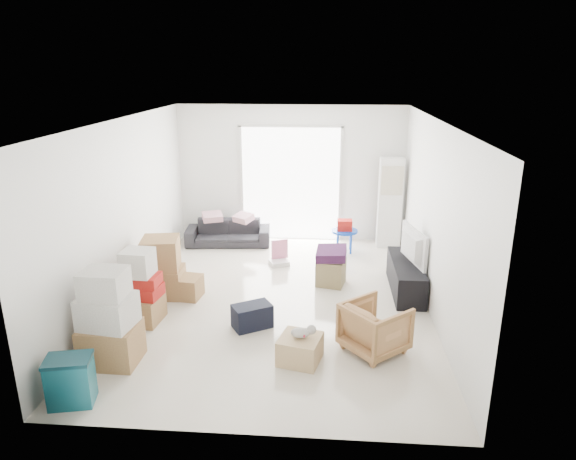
% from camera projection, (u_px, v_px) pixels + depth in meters
% --- Properties ---
extents(room_shell, '(4.98, 6.48, 3.18)m').
position_uv_depth(room_shell, '(276.00, 215.00, 7.41)').
color(room_shell, beige).
rests_on(room_shell, ground).
extents(sliding_door, '(2.10, 0.04, 2.33)m').
position_uv_depth(sliding_door, '(291.00, 179.00, 10.27)').
color(sliding_door, white).
rests_on(sliding_door, room_shell).
extents(ac_tower, '(0.45, 0.30, 1.75)m').
position_uv_depth(ac_tower, '(390.00, 203.00, 9.92)').
color(ac_tower, white).
rests_on(ac_tower, room_shell).
extents(tv_console, '(0.44, 1.46, 0.49)m').
position_uv_depth(tv_console, '(406.00, 277.00, 8.07)').
color(tv_console, black).
rests_on(tv_console, room_shell).
extents(television, '(0.74, 1.04, 0.12)m').
position_uv_depth(television, '(407.00, 258.00, 7.98)').
color(television, black).
rests_on(television, tv_console).
extents(sofa, '(1.68, 0.62, 0.64)m').
position_uv_depth(sofa, '(228.00, 229.00, 10.18)').
color(sofa, black).
rests_on(sofa, room_shell).
extents(pillow_left, '(0.45, 0.41, 0.12)m').
position_uv_depth(pillow_left, '(212.00, 210.00, 10.07)').
color(pillow_left, '#BC8999').
rests_on(pillow_left, sofa).
extents(pillow_right, '(0.46, 0.44, 0.12)m').
position_uv_depth(pillow_right, '(243.00, 211.00, 10.00)').
color(pillow_right, '#BC8999').
rests_on(pillow_right, sofa).
extents(armchair, '(0.93, 0.93, 0.70)m').
position_uv_depth(armchair, '(375.00, 325.00, 6.34)').
color(armchair, tan).
rests_on(armchair, room_shell).
extents(storage_bins, '(0.52, 0.42, 0.54)m').
position_uv_depth(storage_bins, '(71.00, 381.00, 5.36)').
color(storage_bins, '#155D6B').
rests_on(storage_bins, room_shell).
extents(box_stack_a, '(0.66, 0.56, 1.19)m').
position_uv_depth(box_stack_a, '(109.00, 322.00, 6.04)').
color(box_stack_a, olive).
rests_on(box_stack_a, room_shell).
extents(box_stack_b, '(0.61, 0.56, 1.05)m').
position_uv_depth(box_stack_b, '(140.00, 291.00, 7.05)').
color(box_stack_b, olive).
rests_on(box_stack_b, room_shell).
extents(box_stack_c, '(0.64, 0.61, 0.93)m').
position_uv_depth(box_stack_c, '(162.00, 268.00, 7.86)').
color(box_stack_c, olive).
rests_on(box_stack_c, room_shell).
extents(loose_box, '(0.45, 0.45, 0.34)m').
position_uv_depth(loose_box, '(188.00, 287.00, 7.87)').
color(loose_box, olive).
rests_on(loose_box, room_shell).
extents(duffel_bag, '(0.60, 0.53, 0.33)m').
position_uv_depth(duffel_bag, '(252.00, 316.00, 6.97)').
color(duffel_bag, black).
rests_on(duffel_bag, room_shell).
extents(ottoman, '(0.51, 0.51, 0.42)m').
position_uv_depth(ottoman, '(331.00, 272.00, 8.34)').
color(ottoman, '#88734F').
rests_on(ottoman, room_shell).
extents(blanket, '(0.50, 0.50, 0.14)m').
position_uv_depth(blanket, '(331.00, 256.00, 8.25)').
color(blanket, '#461C46').
rests_on(blanket, ottoman).
extents(kids_table, '(0.50, 0.50, 0.63)m').
position_uv_depth(kids_table, '(345.00, 229.00, 9.74)').
color(kids_table, '#0938AF').
rests_on(kids_table, room_shell).
extents(toy_walker, '(0.40, 0.39, 0.43)m').
position_uv_depth(toy_walker, '(279.00, 258.00, 9.22)').
color(toy_walker, silver).
rests_on(toy_walker, room_shell).
extents(wood_crate, '(0.58, 0.58, 0.32)m').
position_uv_depth(wood_crate, '(300.00, 349.00, 6.17)').
color(wood_crate, tan).
rests_on(wood_crate, room_shell).
extents(plush_bunny, '(0.30, 0.17, 0.15)m').
position_uv_depth(plush_bunny, '(303.00, 332.00, 6.11)').
color(plush_bunny, '#B2ADA8').
rests_on(plush_bunny, wood_crate).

